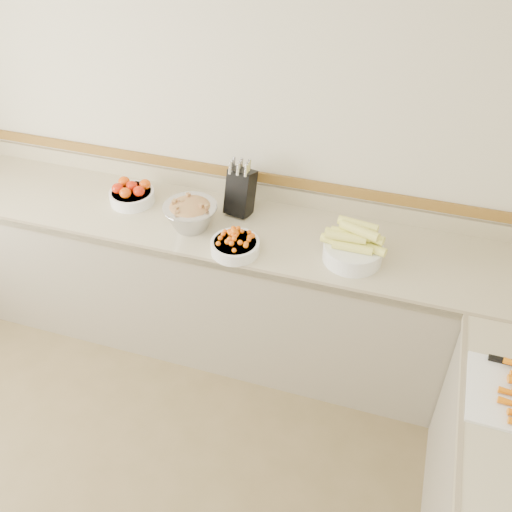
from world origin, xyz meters
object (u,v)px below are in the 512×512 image
(knife_block, at_px, (240,191))
(tomato_bowl, at_px, (132,194))
(corn_bowl, at_px, (353,247))
(rhubarb_bowl, at_px, (191,214))
(cherry_tomato_bowl, at_px, (235,244))

(knife_block, height_order, tomato_bowl, knife_block)
(corn_bowl, bearing_deg, rhubarb_bowl, 179.03)
(cherry_tomato_bowl, xyz_separation_m, rhubarb_bowl, (-0.30, 0.14, 0.04))
(cherry_tomato_bowl, height_order, corn_bowl, corn_bowl)
(tomato_bowl, bearing_deg, rhubarb_bowl, -16.85)
(knife_block, bearing_deg, rhubarb_bowl, -133.03)
(knife_block, bearing_deg, corn_bowl, -19.36)
(cherry_tomato_bowl, height_order, rhubarb_bowl, rhubarb_bowl)
(cherry_tomato_bowl, bearing_deg, tomato_bowl, 160.01)
(knife_block, height_order, corn_bowl, knife_block)
(cherry_tomato_bowl, distance_m, rhubarb_bowl, 0.33)
(tomato_bowl, bearing_deg, knife_block, 8.60)
(cherry_tomato_bowl, relative_size, rhubarb_bowl, 0.86)
(corn_bowl, xyz_separation_m, rhubarb_bowl, (-0.89, 0.02, 0.01))
(corn_bowl, distance_m, rhubarb_bowl, 0.89)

